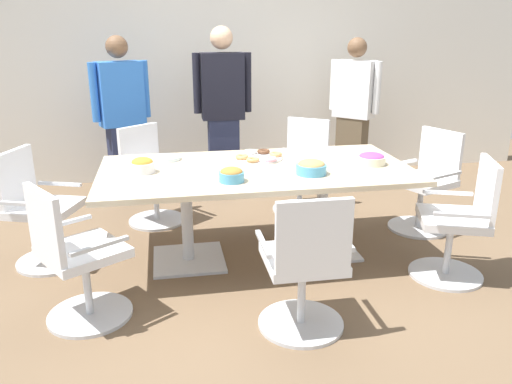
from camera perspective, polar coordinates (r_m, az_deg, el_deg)
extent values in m
cube|color=brown|center=(4.20, 0.00, -7.20)|extent=(10.00, 10.00, 0.01)
cube|color=white|center=(6.18, -4.18, 14.52)|extent=(8.00, 0.10, 2.80)
cube|color=#CCB793|center=(3.94, 0.00, 2.48)|extent=(2.40, 1.20, 0.04)
cube|color=silver|center=(4.14, -7.57, -7.52)|extent=(0.56, 0.56, 0.02)
cylinder|color=silver|center=(4.00, -7.78, -2.91)|extent=(0.09, 0.09, 0.69)
cube|color=silver|center=(4.32, 7.23, -6.36)|extent=(0.56, 0.56, 0.02)
cylinder|color=silver|center=(4.19, 7.43, -1.92)|extent=(0.09, 0.09, 0.69)
cylinder|color=silver|center=(4.96, 17.72, -3.81)|extent=(0.70, 0.70, 0.02)
cylinder|color=silver|center=(4.88, 17.96, -1.47)|extent=(0.05, 0.05, 0.41)
cube|color=white|center=(4.81, 18.23, 1.14)|extent=(0.60, 0.60, 0.06)
cube|color=white|center=(4.91, 20.08, 4.19)|extent=(0.20, 0.42, 0.42)
cube|color=silver|center=(4.64, 20.68, 1.79)|extent=(0.35, 0.17, 0.02)
cube|color=silver|center=(4.93, 16.20, 3.19)|extent=(0.35, 0.17, 0.02)
cylinder|color=silver|center=(5.20, 4.88, -1.92)|extent=(0.75, 0.75, 0.02)
cylinder|color=silver|center=(5.13, 4.95, 0.34)|extent=(0.05, 0.05, 0.41)
cube|color=white|center=(5.07, 5.02, 2.84)|extent=(0.64, 0.64, 0.06)
cube|color=white|center=(5.20, 5.88, 5.95)|extent=(0.38, 0.28, 0.42)
cube|color=silver|center=(4.96, 7.73, 3.85)|extent=(0.24, 0.32, 0.02)
cube|color=silver|center=(5.12, 2.47, 4.45)|extent=(0.24, 0.32, 0.02)
cylinder|color=silver|center=(4.99, -11.04, -3.13)|extent=(0.76, 0.76, 0.02)
cylinder|color=silver|center=(4.91, -11.20, -0.79)|extent=(0.05, 0.05, 0.41)
cube|color=white|center=(4.84, -11.36, 1.81)|extent=(0.65, 0.65, 0.06)
cube|color=white|center=(4.94, -13.06, 4.92)|extent=(0.36, 0.31, 0.42)
cube|color=silver|center=(4.96, -9.24, 3.77)|extent=(0.25, 0.30, 0.02)
cube|color=silver|center=(4.67, -13.80, 2.56)|extent=(0.25, 0.30, 0.02)
cylinder|color=silver|center=(4.40, -21.95, -7.18)|extent=(0.69, 0.69, 0.02)
cylinder|color=silver|center=(4.32, -22.29, -4.59)|extent=(0.05, 0.05, 0.41)
cube|color=white|center=(4.24, -22.66, -1.68)|extent=(0.59, 0.59, 0.06)
cube|color=white|center=(4.28, -25.45, 1.52)|extent=(0.18, 0.43, 0.42)
cube|color=silver|center=(4.40, -21.23, 0.85)|extent=(0.36, 0.15, 0.02)
cube|color=silver|center=(4.01, -24.65, -1.24)|extent=(0.36, 0.15, 0.02)
cylinder|color=silver|center=(3.56, -18.14, -12.94)|extent=(0.75, 0.75, 0.02)
cylinder|color=silver|center=(3.46, -18.49, -9.88)|extent=(0.05, 0.05, 0.41)
cube|color=white|center=(3.36, -18.89, -6.37)|extent=(0.64, 0.64, 0.06)
cube|color=white|center=(3.20, -22.72, -3.41)|extent=(0.27, 0.39, 0.42)
cube|color=silver|center=(3.53, -20.79, -3.30)|extent=(0.33, 0.23, 0.02)
cube|color=silver|center=(3.11, -17.18, -5.82)|extent=(0.33, 0.23, 0.02)
cylinder|color=silver|center=(3.32, 5.06, -14.47)|extent=(0.54, 0.54, 0.02)
cylinder|color=silver|center=(3.21, 5.17, -11.24)|extent=(0.05, 0.05, 0.41)
cube|color=white|center=(3.10, 5.29, -7.49)|extent=(0.46, 0.46, 0.06)
cube|color=white|center=(2.82, 6.55, -4.92)|extent=(0.44, 0.04, 0.42)
cube|color=silver|center=(3.00, 0.81, -5.82)|extent=(0.03, 0.37, 0.02)
cube|color=silver|center=(3.12, 9.71, -5.09)|extent=(0.03, 0.37, 0.02)
cylinder|color=silver|center=(4.14, 20.52, -8.63)|extent=(0.69, 0.69, 0.02)
cylinder|color=silver|center=(4.05, 20.86, -5.91)|extent=(0.05, 0.05, 0.41)
cube|color=white|center=(3.97, 21.24, -2.84)|extent=(0.59, 0.59, 0.06)
cube|color=white|center=(3.94, 24.62, 0.30)|extent=(0.19, 0.42, 0.42)
cube|color=silver|center=(3.70, 22.17, -2.45)|extent=(0.36, 0.15, 0.02)
cube|color=silver|center=(4.15, 20.79, -0.08)|extent=(0.36, 0.15, 0.02)
cube|color=#232842|center=(5.55, -14.39, 3.15)|extent=(0.37, 0.31, 0.81)
cube|color=blue|center=(5.41, -15.01, 10.62)|extent=(0.49, 0.37, 0.65)
sphere|color=brown|center=(5.38, -15.43, 15.51)|extent=(0.22, 0.22, 0.22)
cylinder|color=blue|center=(5.50, -12.37, 11.27)|extent=(0.10, 0.10, 0.58)
cylinder|color=blue|center=(5.33, -17.78, 10.62)|extent=(0.10, 0.10, 0.58)
cube|color=#232842|center=(5.52, -3.64, 3.85)|extent=(0.32, 0.20, 0.86)
cube|color=black|center=(5.38, -3.80, 11.79)|extent=(0.44, 0.22, 0.68)
sphere|color=#DBAD89|center=(5.35, -3.92, 16.97)|extent=(0.23, 0.23, 0.23)
cylinder|color=black|center=(5.42, -0.96, 12.23)|extent=(0.08, 0.08, 0.61)
cylinder|color=black|center=(5.36, -6.69, 12.04)|extent=(0.08, 0.08, 0.61)
cube|color=brown|center=(6.05, 10.65, 4.56)|extent=(0.37, 0.37, 0.80)
cube|color=white|center=(5.92, 11.06, 11.30)|extent=(0.46, 0.47, 0.63)
sphere|color=brown|center=(5.89, 11.33, 15.69)|extent=(0.22, 0.22, 0.22)
cylinder|color=white|center=(5.81, 13.49, 11.33)|extent=(0.11, 0.11, 0.57)
cylinder|color=white|center=(6.03, 8.74, 11.85)|extent=(0.11, 0.11, 0.57)
cylinder|color=beige|center=(4.13, 12.86, 3.51)|extent=(0.22, 0.22, 0.06)
ellipsoid|color=#9E3D8E|center=(4.12, 12.90, 3.94)|extent=(0.20, 0.20, 0.06)
cylinder|color=#4C9EC6|center=(3.58, -2.77, 1.74)|extent=(0.18, 0.18, 0.07)
ellipsoid|color=#AD702D|center=(3.57, -2.78, 2.28)|extent=(0.16, 0.16, 0.06)
cylinder|color=#4C9EC6|center=(3.78, 6.24, 2.58)|extent=(0.23, 0.23, 0.08)
ellipsoid|color=tan|center=(3.77, 6.26, 3.13)|extent=(0.20, 0.20, 0.07)
cylinder|color=white|center=(3.89, -12.65, 2.72)|extent=(0.18, 0.18, 0.08)
ellipsoid|color=orange|center=(3.88, -12.69, 3.30)|extent=(0.16, 0.16, 0.07)
cylinder|color=white|center=(4.20, 0.33, 3.84)|extent=(0.39, 0.39, 0.01)
torus|color=tan|center=(4.24, 2.23, 4.27)|extent=(0.11, 0.11, 0.03)
torus|color=brown|center=(4.33, 0.85, 4.59)|extent=(0.11, 0.11, 0.03)
torus|color=white|center=(4.32, -0.65, 4.55)|extent=(0.11, 0.11, 0.03)
torus|color=tan|center=(4.15, -1.57, 3.97)|extent=(0.11, 0.11, 0.03)
torus|color=tan|center=(4.06, -0.38, 3.66)|extent=(0.11, 0.11, 0.03)
torus|color=pink|center=(4.09, 1.63, 3.74)|extent=(0.11, 0.11, 0.03)
cylinder|color=white|center=(4.23, -9.97, 3.63)|extent=(0.22, 0.22, 0.01)
cylinder|color=silver|center=(4.23, -9.97, 3.71)|extent=(0.22, 0.22, 0.01)
cylinder|color=white|center=(4.23, -9.98, 3.79)|extent=(0.22, 0.22, 0.01)
cylinder|color=silver|center=(4.23, -9.98, 3.87)|extent=(0.22, 0.22, 0.01)
cylinder|color=white|center=(4.23, -9.98, 3.94)|extent=(0.22, 0.22, 0.01)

